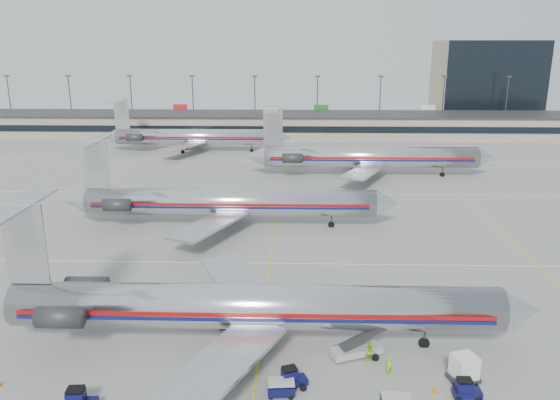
{
  "coord_description": "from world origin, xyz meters",
  "views": [
    {
      "loc": [
        2.78,
        -47.17,
        23.78
      ],
      "look_at": [
        0.87,
        20.34,
        4.5
      ],
      "focal_mm": 35.0,
      "sensor_mm": 36.0,
      "label": 1
    }
  ],
  "objects_px": {
    "jet_foreground": "(243,306)",
    "belt_loader": "(357,348)",
    "uld_container": "(464,369)",
    "jet_second_row": "(224,202)",
    "tug_center": "(292,378)"
  },
  "relations": [
    {
      "from": "jet_foreground",
      "to": "jet_second_row",
      "type": "bearing_deg",
      "value": 100.25
    },
    {
      "from": "jet_foreground",
      "to": "jet_second_row",
      "type": "height_order",
      "value": "jet_foreground"
    },
    {
      "from": "jet_second_row",
      "to": "tug_center",
      "type": "relative_size",
      "value": 20.84
    },
    {
      "from": "jet_foreground",
      "to": "uld_container",
      "type": "bearing_deg",
      "value": -15.76
    },
    {
      "from": "jet_foreground",
      "to": "belt_loader",
      "type": "xyz_separation_m",
      "value": [
        9.11,
        -1.53,
        -2.81
      ]
    },
    {
      "from": "jet_foreground",
      "to": "jet_second_row",
      "type": "distance_m",
      "value": 30.74
    },
    {
      "from": "jet_second_row",
      "to": "belt_loader",
      "type": "height_order",
      "value": "jet_second_row"
    },
    {
      "from": "jet_foreground",
      "to": "belt_loader",
      "type": "relative_size",
      "value": 9.28
    },
    {
      "from": "tug_center",
      "to": "belt_loader",
      "type": "bearing_deg",
      "value": 18.47
    },
    {
      "from": "tug_center",
      "to": "belt_loader",
      "type": "distance_m",
      "value": 6.65
    },
    {
      "from": "jet_second_row",
      "to": "jet_foreground",
      "type": "bearing_deg",
      "value": -79.75
    },
    {
      "from": "belt_loader",
      "to": "tug_center",
      "type": "bearing_deg",
      "value": -161.62
    },
    {
      "from": "tug_center",
      "to": "belt_loader",
      "type": "xyz_separation_m",
      "value": [
        5.15,
        4.21,
        -0.04
      ]
    },
    {
      "from": "tug_center",
      "to": "jet_foreground",
      "type": "bearing_deg",
      "value": 103.8
    },
    {
      "from": "jet_second_row",
      "to": "tug_center",
      "type": "height_order",
      "value": "jet_second_row"
    }
  ]
}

